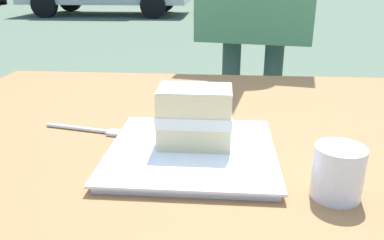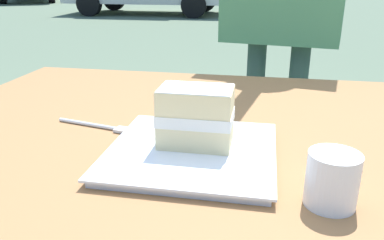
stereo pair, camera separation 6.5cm
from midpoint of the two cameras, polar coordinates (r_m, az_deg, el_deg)
patio_table at (r=0.77m, az=0.75°, el=-9.98°), size 1.18×1.09×0.71m
dessert_plate at (r=0.68m, az=2.77°, el=-4.74°), size 0.28×0.28×0.02m
cake_slice at (r=0.67m, az=3.35°, el=0.46°), size 0.13×0.09×0.10m
dessert_fork at (r=0.82m, az=-11.26°, el=-0.89°), size 0.17×0.05×0.01m
coffee_cup at (r=0.57m, az=22.90°, el=-7.97°), size 0.07×0.07×0.08m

